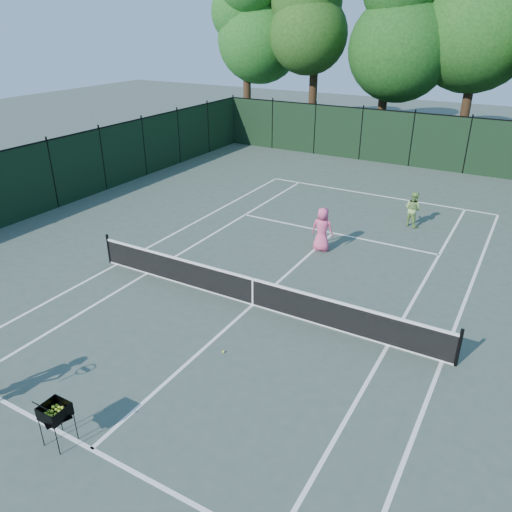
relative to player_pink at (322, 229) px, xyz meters
The scene contains 18 objects.
ground 4.74m from the player_pink, 92.64° to the right, with size 90.00×90.00×0.00m, color #404E44.
sideline_doubles_left 7.41m from the player_pink, 140.72° to the right, with size 0.10×23.77×0.01m, color white.
sideline_doubles_right 7.08m from the player_pink, 41.49° to the right, with size 0.10×23.77×0.01m, color white.
sideline_singles_left 6.41m from the player_pink, 132.88° to the right, with size 0.10×23.77×0.01m, color white.
sideline_singles_right 6.13m from the player_pink, 50.08° to the right, with size 0.10×23.77×0.01m, color white.
baseline_far 7.27m from the player_pink, 91.70° to the left, with size 10.97×0.10×0.01m, color white.
service_line_near 11.09m from the player_pink, 91.11° to the right, with size 8.23×0.10×0.01m, color white.
service_line_far 1.93m from the player_pink, 97.04° to the left, with size 8.23×0.10×0.01m, color white.
center_service_line 4.74m from the player_pink, 92.64° to the right, with size 0.10×12.80×0.01m, color white.
tennis_net 4.68m from the player_pink, 92.64° to the right, with size 11.69×0.09×1.06m.
fence_far 13.36m from the player_pink, 90.92° to the left, with size 24.00×0.05×3.00m, color black.
tree_0 22.63m from the player_pink, 128.12° to the left, with size 6.40×6.40×13.14m.
tree_1 20.74m from the player_pink, 115.35° to the left, with size 6.80×6.80×13.98m.
tree_2 18.75m from the player_pink, 100.62° to the left, with size 6.00×6.00×12.40m.
player_pink is the anchor object (origin of this frame).
player_green 4.67m from the player_pink, 60.96° to the left, with size 0.87×0.78×1.46m.
ball_hopper 11.26m from the player_pink, 94.45° to the right, with size 0.65×0.65×0.96m.
loose_ball_midcourt 7.14m from the player_pink, 87.35° to the right, with size 0.07×0.07×0.07m, color #C6EC30.
Camera 1 is at (6.49, -11.10, 7.75)m, focal length 35.00 mm.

